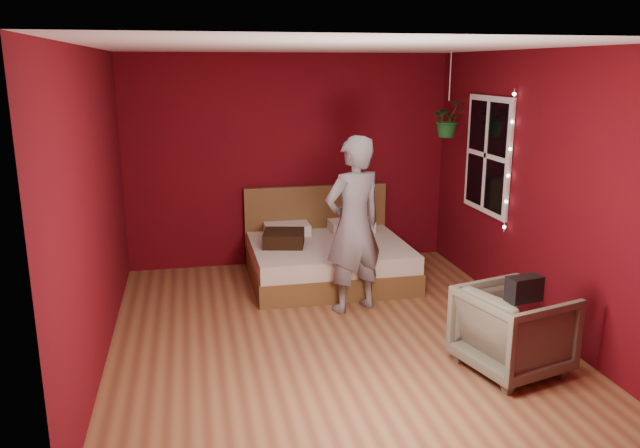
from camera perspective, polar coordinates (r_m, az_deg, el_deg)
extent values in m
plane|color=olive|center=(5.99, 0.85, -9.82)|extent=(4.50, 4.50, 0.00)
cube|color=#56090D|center=(7.77, -2.82, 5.78)|extent=(4.00, 0.02, 2.60)
cube|color=#56090D|center=(3.50, 9.19, -5.03)|extent=(4.00, 0.02, 2.60)
cube|color=#56090D|center=(5.51, -19.95, 1.41)|extent=(0.02, 4.50, 2.60)
cube|color=#56090D|center=(6.34, 18.94, 3.09)|extent=(0.02, 4.50, 2.60)
cube|color=white|center=(5.47, 0.96, 16.00)|extent=(4.00, 4.50, 0.02)
cube|color=white|center=(7.06, 15.09, 6.09)|extent=(0.04, 0.97, 1.27)
cube|color=black|center=(7.06, 14.98, 6.09)|extent=(0.02, 0.85, 1.15)
cube|color=white|center=(7.05, 14.94, 6.09)|extent=(0.03, 0.05, 1.15)
cube|color=white|center=(7.05, 14.94, 6.09)|extent=(0.03, 0.85, 0.05)
cylinder|color=silver|center=(6.59, 16.91, 5.41)|extent=(0.01, 0.01, 1.45)
sphere|color=#FFF2CC|center=(6.72, 16.49, -0.28)|extent=(0.04, 0.04, 0.04)
sphere|color=#FFF2CC|center=(6.66, 16.66, 1.97)|extent=(0.04, 0.04, 0.04)
sphere|color=#FFF2CC|center=(6.61, 16.82, 4.26)|extent=(0.04, 0.04, 0.04)
sphere|color=#FFF2CC|center=(6.57, 16.99, 6.58)|extent=(0.04, 0.04, 0.04)
sphere|color=#FFF2CC|center=(6.54, 17.16, 8.92)|extent=(0.04, 0.04, 0.04)
sphere|color=#FFF2CC|center=(6.53, 17.34, 11.27)|extent=(0.04, 0.04, 0.04)
cube|color=brown|center=(7.31, 0.79, -4.21)|extent=(1.80, 1.53, 0.25)
cube|color=beige|center=(7.25, 0.80, -2.52)|extent=(1.77, 1.50, 0.20)
cube|color=brown|center=(7.89, -0.37, -0.02)|extent=(1.80, 0.07, 0.99)
cube|color=silver|center=(7.61, -3.03, -0.44)|extent=(0.54, 0.34, 0.13)
cube|color=silver|center=(7.78, 2.88, -0.13)|extent=(0.54, 0.34, 0.13)
imported|color=slate|center=(6.23, 3.09, -0.12)|extent=(0.76, 0.62, 1.80)
imported|color=#696652|center=(5.39, 17.26, -9.24)|extent=(0.94, 0.93, 0.70)
cube|color=black|center=(5.01, 18.17, -5.64)|extent=(0.29, 0.18, 0.19)
cube|color=black|center=(7.13, -3.32, -1.31)|extent=(0.54, 0.54, 0.16)
cylinder|color=silver|center=(7.28, 11.82, 13.09)|extent=(0.01, 0.01, 0.54)
imported|color=#185418|center=(7.30, 11.63, 9.37)|extent=(0.38, 0.33, 0.41)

